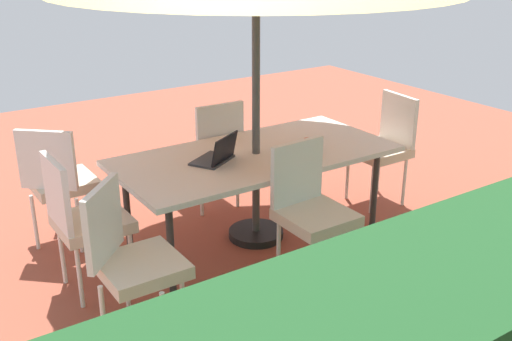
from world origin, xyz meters
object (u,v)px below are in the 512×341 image
(chair_east, at_px, (83,217))
(chair_north, at_px, (310,206))
(laptop, at_px, (217,156))
(chair_southeast, at_px, (59,178))
(chair_west, at_px, (384,143))
(dining_table, at_px, (256,159))
(cup, at_px, (308,145))
(chair_northeast, at_px, (130,256))
(chair_south, at_px, (212,148))

(chair_east, bearing_deg, chair_north, -117.88)
(chair_north, height_order, laptop, chair_north)
(chair_southeast, relative_size, chair_west, 1.00)
(dining_table, xyz_separation_m, chair_west, (-1.35, 0.03, -0.12))
(dining_table, height_order, chair_west, chair_west)
(cup, bearing_deg, chair_northeast, 16.67)
(chair_north, bearing_deg, chair_east, 149.23)
(chair_east, bearing_deg, cup, -95.77)
(cup, bearing_deg, chair_south, -68.34)
(chair_south, distance_m, laptop, 0.83)
(dining_table, bearing_deg, chair_north, 87.66)
(dining_table, xyz_separation_m, cup, (-0.37, 0.18, 0.09))
(chair_south, bearing_deg, cup, 113.56)
(laptop, xyz_separation_m, cup, (-0.72, 0.17, 0.00))
(dining_table, bearing_deg, chair_southeast, -29.67)
(chair_west, relative_size, chair_east, 1.00)
(chair_southeast, height_order, chair_west, same)
(chair_south, distance_m, chair_east, 1.57)
(chair_southeast, xyz_separation_m, chair_west, (-2.66, 0.77, 0.00))
(chair_northeast, distance_m, cup, 1.78)
(chair_west, distance_m, chair_northeast, 2.76)
(chair_west, xyz_separation_m, cup, (0.98, 0.15, 0.22))
(chair_east, relative_size, cup, 10.09)
(cup, bearing_deg, chair_east, -5.38)
(chair_south, distance_m, cup, 0.97)
(chair_southeast, distance_m, chair_east, 0.76)
(chair_west, bearing_deg, chair_east, -84.74)
(chair_west, height_order, laptop, chair_west)
(dining_table, height_order, chair_south, chair_south)
(laptop, bearing_deg, cup, 136.59)
(dining_table, relative_size, chair_west, 2.20)
(chair_southeast, relative_size, cup, 10.09)
(chair_south, bearing_deg, chair_southeast, 0.23)
(chair_northeast, xyz_separation_m, chair_south, (-1.35, -1.39, 0.00))
(chair_north, bearing_deg, dining_table, 84.38)
(chair_northeast, bearing_deg, cup, -29.46)
(chair_west, height_order, chair_northeast, same)
(chair_east, bearing_deg, laptop, -89.88)
(dining_table, height_order, cup, cup)
(chair_southeast, bearing_deg, chair_north, 173.36)
(chair_northeast, height_order, chair_east, same)
(chair_north, bearing_deg, laptop, 110.97)
(chair_east, height_order, laptop, chair_east)
(chair_west, relative_size, chair_northeast, 1.00)
(dining_table, xyz_separation_m, laptop, (0.35, 0.00, 0.09))
(dining_table, distance_m, chair_west, 1.36)
(chair_south, bearing_deg, chair_west, 153.03)
(chair_southeast, distance_m, laptop, 1.24)
(chair_southeast, height_order, chair_south, same)
(chair_west, xyz_separation_m, chair_northeast, (2.68, 0.66, 0.00))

